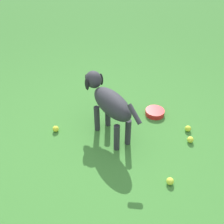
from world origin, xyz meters
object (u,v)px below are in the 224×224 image
object	(u,v)px
dog	(109,102)
tennis_ball_0	(188,129)
tennis_ball_2	(190,140)
water_bowl	(155,112)
tennis_ball_1	(170,181)
tennis_ball_3	(56,129)

from	to	relation	value
dog	tennis_ball_0	bearing A→B (deg)	-122.44
tennis_ball_2	water_bowl	xyz separation A→B (m)	(-0.41, 0.38, -0.00)
dog	water_bowl	size ratio (longest dim) A/B	3.27
tennis_ball_0	water_bowl	xyz separation A→B (m)	(-0.38, 0.21, -0.00)
dog	tennis_ball_0	size ratio (longest dim) A/B	10.89
tennis_ball_1	tennis_ball_0	bearing A→B (deg)	79.58
dog	tennis_ball_0	distance (m)	0.93
dog	water_bowl	world-z (taller)	dog
tennis_ball_0	tennis_ball_3	world-z (taller)	same
dog	tennis_ball_3	world-z (taller)	dog
dog	tennis_ball_2	bearing A→B (deg)	-134.13
tennis_ball_2	tennis_ball_0	bearing A→B (deg)	98.89
dog	tennis_ball_3	bearing A→B (deg)	52.15
dog	tennis_ball_3	size ratio (longest dim) A/B	10.89
tennis_ball_2	tennis_ball_3	distance (m)	1.42
tennis_ball_0	tennis_ball_1	size ratio (longest dim) A/B	1.00
dog	tennis_ball_2	distance (m)	0.92
water_bowl	tennis_ball_3	bearing A→B (deg)	-151.25
water_bowl	tennis_ball_1	bearing A→B (deg)	-75.84
tennis_ball_2	dog	bearing A→B (deg)	-175.56
tennis_ball_2	tennis_ball_3	world-z (taller)	same
tennis_ball_1	tennis_ball_3	size ratio (longest dim) A/B	1.00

